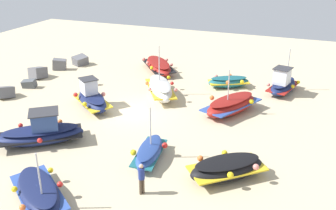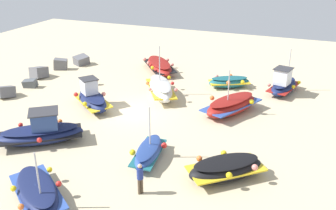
# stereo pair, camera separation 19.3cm
# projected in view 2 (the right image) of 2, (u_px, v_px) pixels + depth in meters

# --- Properties ---
(ground_plane) EXTENTS (57.84, 57.84, 0.00)m
(ground_plane) POSITION_uv_depth(u_px,v_px,m) (132.00, 112.00, 28.80)
(ground_plane) COLOR beige
(fishing_boat_0) EXTENTS (5.49, 4.94, 1.13)m
(fishing_boat_0) POSITION_uv_depth(u_px,v_px,m) (159.00, 66.00, 37.55)
(fishing_boat_0) COLOR maroon
(fishing_boat_0) RESTS_ON ground_plane
(fishing_boat_1) EXTENTS (3.87, 1.78, 3.25)m
(fishing_boat_1) POSITION_uv_depth(u_px,v_px,m) (149.00, 152.00, 22.26)
(fishing_boat_1) COLOR #2D4C9E
(fishing_boat_1) RESTS_ON ground_plane
(fishing_boat_2) EXTENTS (5.37, 3.97, 3.44)m
(fishing_boat_2) POSITION_uv_depth(u_px,v_px,m) (231.00, 105.00, 28.36)
(fishing_boat_2) COLOR maroon
(fishing_boat_2) RESTS_ON ground_plane
(fishing_boat_3) EXTENTS (4.12, 4.31, 1.18)m
(fishing_boat_3) POSITION_uv_depth(u_px,v_px,m) (226.00, 168.00, 20.55)
(fishing_boat_3) COLOR black
(fishing_boat_3) RESTS_ON ground_plane
(fishing_boat_4) EXTENTS (4.24, 2.52, 3.60)m
(fishing_boat_4) POSITION_uv_depth(u_px,v_px,m) (284.00, 85.00, 32.03)
(fishing_boat_4) COLOR navy
(fishing_boat_4) RESTS_ON ground_plane
(fishing_boat_5) EXTENTS (5.18, 4.17, 4.14)m
(fishing_boat_5) POSITION_uv_depth(u_px,v_px,m) (161.00, 89.00, 31.35)
(fishing_boat_5) COLOR white
(fishing_boat_5) RESTS_ON ground_plane
(fishing_boat_6) EXTENTS (4.15, 4.72, 3.07)m
(fishing_boat_6) POSITION_uv_depth(u_px,v_px,m) (37.00, 191.00, 18.85)
(fishing_boat_6) COLOR navy
(fishing_boat_6) RESTS_ON ground_plane
(fishing_boat_7) EXTENTS (4.81, 5.44, 2.13)m
(fishing_boat_7) POSITION_uv_depth(u_px,v_px,m) (41.00, 132.00, 24.19)
(fishing_boat_7) COLOR navy
(fishing_boat_7) RESTS_ON ground_plane
(fishing_boat_8) EXTENTS (3.90, 4.39, 2.27)m
(fishing_boat_8) POSITION_uv_depth(u_px,v_px,m) (92.00, 99.00, 29.29)
(fishing_boat_8) COLOR navy
(fishing_boat_8) RESTS_ON ground_plane
(fishing_boat_9) EXTENTS (2.88, 3.76, 0.98)m
(fishing_boat_9) POSITION_uv_depth(u_px,v_px,m) (229.00, 82.00, 33.40)
(fishing_boat_9) COLOR #1E6670
(fishing_boat_9) RESTS_ON ground_plane
(person_walking) EXTENTS (0.32, 0.32, 1.70)m
(person_walking) POSITION_uv_depth(u_px,v_px,m) (140.00, 177.00, 19.10)
(person_walking) COLOR brown
(person_walking) RESTS_ON ground_plane
(breakwater_rocks) EXTENTS (19.66, 3.02, 1.34)m
(breakwater_rocks) POSITION_uv_depth(u_px,v_px,m) (30.00, 80.00, 33.95)
(breakwater_rocks) COLOR slate
(breakwater_rocks) RESTS_ON ground_plane
(mooring_buoy_0) EXTENTS (0.45, 0.45, 0.61)m
(mooring_buoy_0) POSITION_uv_depth(u_px,v_px,m) (96.00, 81.00, 34.05)
(mooring_buoy_0) COLOR #3F3F42
(mooring_buoy_0) RESTS_ON ground_plane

